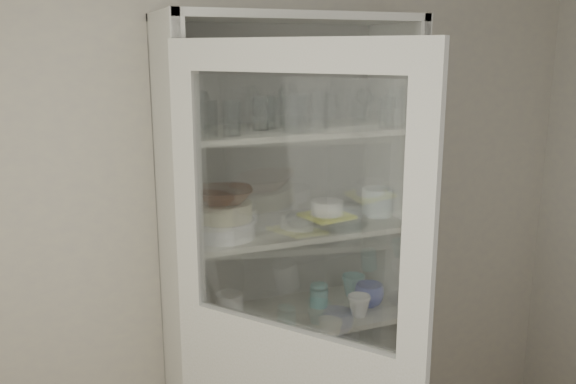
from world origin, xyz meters
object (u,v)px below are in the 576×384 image
object	(u,v)px
white_ramekin	(327,207)
grey_bowl_stack	(377,202)
tin_box	(339,381)
pantry_cabinet	(282,291)
goblet_1	(287,104)
mug_blue	(369,295)
goblet_2	(288,101)
mug_white	(359,306)
goblet_0	(201,108)
yellow_trivet	(327,216)
mug_teal	(353,285)
glass_platter	(327,219)
plate_stack_front	(224,228)
measuring_cups	(214,334)
teal_jar	(319,296)
terracotta_bowl	(223,195)
white_canister	(230,308)
plate_stack_back	(236,215)
cream_bowl	(224,211)
goblet_3	(365,103)

from	to	relation	value
white_ramekin	grey_bowl_stack	world-z (taller)	grey_bowl_stack
tin_box	pantry_cabinet	bearing A→B (deg)	161.64
grey_bowl_stack	goblet_1	bearing A→B (deg)	161.81
goblet_1	mug_blue	world-z (taller)	goblet_1
goblet_2	mug_white	size ratio (longest dim) A/B	1.92
tin_box	goblet_0	bearing A→B (deg)	169.95
yellow_trivet	mug_teal	bearing A→B (deg)	27.15
glass_platter	mug_teal	distance (m)	0.42
plate_stack_front	goblet_0	bearing A→B (deg)	102.98
yellow_trivet	tin_box	world-z (taller)	yellow_trivet
goblet_0	measuring_cups	size ratio (longest dim) A/B	1.53
goblet_0	glass_platter	xyz separation A→B (m)	(0.50, -0.12, -0.47)
mug_white	tin_box	distance (m)	0.43
goblet_0	teal_jar	world-z (taller)	goblet_0
white_ramekin	grey_bowl_stack	xyz separation A→B (m)	(0.25, 0.01, -0.00)
mug_blue	terracotta_bowl	bearing A→B (deg)	166.44
glass_platter	white_canister	bearing A→B (deg)	174.96
yellow_trivet	white_ramekin	size ratio (longest dim) A/B	1.34
plate_stack_back	terracotta_bowl	size ratio (longest dim) A/B	0.82
goblet_0	cream_bowl	world-z (taller)	goblet_0
terracotta_bowl	white_canister	distance (m)	0.51
goblet_2	mug_blue	xyz separation A→B (m)	(0.32, -0.17, -0.84)
glass_platter	goblet_0	bearing A→B (deg)	166.91
pantry_cabinet	cream_bowl	bearing A→B (deg)	-155.54
yellow_trivet	teal_jar	xyz separation A→B (m)	(-0.01, 0.05, -0.38)
tin_box	goblet_1	bearing A→B (deg)	150.17
pantry_cabinet	terracotta_bowl	xyz separation A→B (m)	(-0.30, -0.13, 0.49)
goblet_3	yellow_trivet	size ratio (longest dim) A/B	0.85
plate_stack_back	cream_bowl	world-z (taller)	cream_bowl
goblet_0	goblet_3	distance (m)	0.74
yellow_trivet	mug_teal	size ratio (longest dim) A/B	1.69
pantry_cabinet	goblet_3	xyz separation A→B (m)	(0.41, 0.05, 0.80)
white_ramekin	mug_white	xyz separation A→B (m)	(0.11, -0.10, -0.42)
goblet_1	mug_teal	xyz separation A→B (m)	(0.31, -0.03, -0.83)
teal_jar	measuring_cups	bearing A→B (deg)	-166.45
goblet_0	yellow_trivet	xyz separation A→B (m)	(0.50, -0.12, -0.46)
grey_bowl_stack	plate_stack_front	bearing A→B (deg)	-176.00
goblet_0	goblet_3	xyz separation A→B (m)	(0.74, 0.02, -0.01)
mug_white	teal_jar	distance (m)	0.19
cream_bowl	mug_white	distance (m)	0.73
cream_bowl	teal_jar	size ratio (longest dim) A/B	2.28
terracotta_bowl	yellow_trivet	world-z (taller)	terracotta_bowl
grey_bowl_stack	yellow_trivet	bearing A→B (deg)	-177.99
goblet_1	mug_white	distance (m)	0.90
goblet_0	mug_teal	xyz separation A→B (m)	(0.68, -0.02, -0.83)
mug_blue	pantry_cabinet	bearing A→B (deg)	146.61
mug_teal	glass_platter	bearing A→B (deg)	-160.42
mug_blue	tin_box	bearing A→B (deg)	145.46
glass_platter	goblet_2	bearing A→B (deg)	129.17
plate_stack_front	cream_bowl	world-z (taller)	cream_bowl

